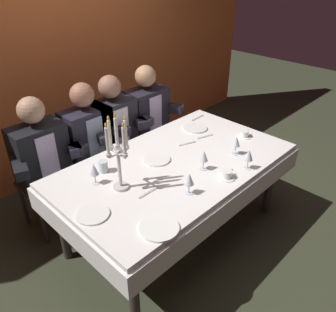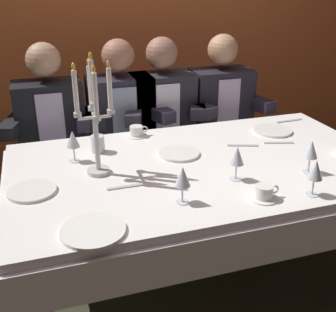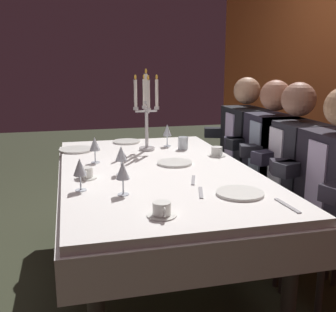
# 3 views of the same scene
# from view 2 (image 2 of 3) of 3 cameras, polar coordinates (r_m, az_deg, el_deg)

# --- Properties ---
(ground_plane) EXTENTS (12.00, 12.00, 0.00)m
(ground_plane) POSITION_cam_2_polar(r_m,az_deg,el_deg) (2.52, 4.09, -16.37)
(ground_plane) COLOR #323625
(back_wall) EXTENTS (6.00, 0.12, 2.70)m
(back_wall) POSITION_cam_2_polar(r_m,az_deg,el_deg) (3.53, -5.75, 19.22)
(back_wall) COLOR #D66932
(back_wall) RESTS_ON ground_plane
(dining_table) EXTENTS (1.94, 1.14, 0.74)m
(dining_table) POSITION_cam_2_polar(r_m,az_deg,el_deg) (2.18, 4.56, -3.75)
(dining_table) COLOR white
(dining_table) RESTS_ON ground_plane
(candelabra) EXTENTS (0.19, 0.19, 0.57)m
(candelabra) POSITION_cam_2_polar(r_m,az_deg,el_deg) (1.94, -9.90, 4.93)
(candelabra) COLOR silver
(candelabra) RESTS_ON dining_table
(dinner_plate_0) EXTENTS (0.23, 0.23, 0.01)m
(dinner_plate_0) POSITION_cam_2_polar(r_m,az_deg,el_deg) (2.60, 14.02, 3.37)
(dinner_plate_0) COLOR white
(dinner_plate_0) RESTS_ON dining_table
(dinner_plate_1) EXTENTS (0.22, 0.22, 0.01)m
(dinner_plate_1) POSITION_cam_2_polar(r_m,az_deg,el_deg) (2.21, 1.49, 0.37)
(dinner_plate_1) COLOR white
(dinner_plate_1) RESTS_ON dining_table
(dinner_plate_2) EXTENTS (0.21, 0.21, 0.01)m
(dinner_plate_2) POSITION_cam_2_polar(r_m,az_deg,el_deg) (1.93, -18.01, -4.52)
(dinner_plate_2) COLOR white
(dinner_plate_2) RESTS_ON dining_table
(dinner_plate_3) EXTENTS (0.25, 0.25, 0.01)m
(dinner_plate_3) POSITION_cam_2_polar(r_m,az_deg,el_deg) (1.60, -10.16, -9.94)
(dinner_plate_3) COLOR white
(dinner_plate_3) RESTS_ON dining_table
(wine_glass_0) EXTENTS (0.07, 0.07, 0.16)m
(wine_glass_0) POSITION_cam_2_polar(r_m,az_deg,el_deg) (1.71, 1.99, -2.97)
(wine_glass_0) COLOR silver
(wine_glass_0) RESTS_ON dining_table
(wine_glass_1) EXTENTS (0.07, 0.07, 0.16)m
(wine_glass_1) POSITION_cam_2_polar(r_m,az_deg,el_deg) (2.08, 18.86, 0.78)
(wine_glass_1) COLOR silver
(wine_glass_1) RESTS_ON dining_table
(wine_glass_2) EXTENTS (0.07, 0.07, 0.16)m
(wine_glass_2) POSITION_cam_2_polar(r_m,az_deg,el_deg) (2.14, -12.80, 2.16)
(wine_glass_2) COLOR silver
(wine_glass_2) RESTS_ON dining_table
(wine_glass_3) EXTENTS (0.07, 0.07, 0.16)m
(wine_glass_3) POSITION_cam_2_polar(r_m,az_deg,el_deg) (1.93, 9.35, -0.09)
(wine_glass_3) COLOR silver
(wine_glass_3) RESTS_ON dining_table
(wine_glass_4) EXTENTS (0.07, 0.07, 0.16)m
(wine_glass_4) POSITION_cam_2_polar(r_m,az_deg,el_deg) (1.87, 19.39, -1.92)
(wine_glass_4) COLOR silver
(wine_glass_4) RESTS_ON dining_table
(water_tumbler_0) EXTENTS (0.07, 0.07, 0.09)m
(water_tumbler_0) POSITION_cam_2_polar(r_m,az_deg,el_deg) (2.26, -9.51, 1.64)
(water_tumbler_0) COLOR silver
(water_tumbler_0) RESTS_ON dining_table
(coffee_cup_0) EXTENTS (0.13, 0.12, 0.06)m
(coffee_cup_0) POSITION_cam_2_polar(r_m,az_deg,el_deg) (1.82, 12.93, -4.91)
(coffee_cup_0) COLOR white
(coffee_cup_0) RESTS_ON dining_table
(coffee_cup_1) EXTENTS (0.13, 0.12, 0.06)m
(coffee_cup_1) POSITION_cam_2_polar(r_m,az_deg,el_deg) (2.46, -4.29, 3.32)
(coffee_cup_1) COLOR white
(coffee_cup_1) RESTS_ON dining_table
(fork_0) EXTENTS (0.17, 0.02, 0.01)m
(fork_0) POSITION_cam_2_polar(r_m,az_deg,el_deg) (1.89, -5.77, -4.17)
(fork_0) COLOR #B7B7BC
(fork_0) RESTS_ON dining_table
(spoon_1) EXTENTS (0.17, 0.07, 0.01)m
(spoon_1) POSITION_cam_2_polar(r_m,az_deg,el_deg) (2.43, 14.82, 1.74)
(spoon_1) COLOR #B7B7BC
(spoon_1) RESTS_ON dining_table
(knife_2) EXTENTS (0.19, 0.03, 0.01)m
(knife_2) POSITION_cam_2_polar(r_m,az_deg,el_deg) (2.82, 16.11, 4.62)
(knife_2) COLOR #B7B7BC
(knife_2) RESTS_ON dining_table
(fork_3) EXTENTS (0.17, 0.07, 0.01)m
(fork_3) POSITION_cam_2_polar(r_m,az_deg,el_deg) (2.35, 10.11, 1.42)
(fork_3) COLOR #B7B7BC
(fork_3) RESTS_ON dining_table
(seated_diner_0) EXTENTS (0.63, 0.48, 1.24)m
(seated_diner_0) POSITION_cam_2_polar(r_m,az_deg,el_deg) (2.81, -15.64, 4.44)
(seated_diner_0) COLOR #332C28
(seated_diner_0) RESTS_ON ground_plane
(seated_diner_1) EXTENTS (0.63, 0.48, 1.24)m
(seated_diner_1) POSITION_cam_2_polar(r_m,az_deg,el_deg) (2.86, -6.46, 5.50)
(seated_diner_1) COLOR #332C28
(seated_diner_1) RESTS_ON ground_plane
(seated_diner_2) EXTENTS (0.63, 0.48, 1.24)m
(seated_diner_2) POSITION_cam_2_polar(r_m,az_deg,el_deg) (2.92, -0.84, 6.08)
(seated_diner_2) COLOR #332C28
(seated_diner_2) RESTS_ON ground_plane
(seated_diner_3) EXTENTS (0.63, 0.48, 1.24)m
(seated_diner_3) POSITION_cam_2_polar(r_m,az_deg,el_deg) (3.07, 7.03, 6.80)
(seated_diner_3) COLOR #332C28
(seated_diner_3) RESTS_ON ground_plane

